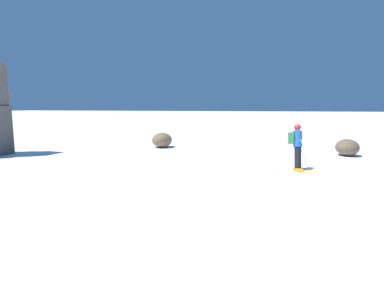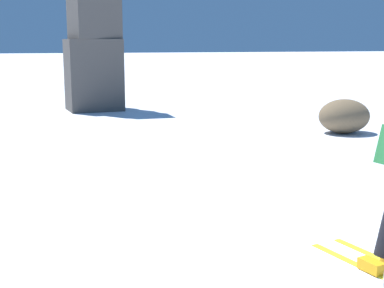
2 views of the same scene
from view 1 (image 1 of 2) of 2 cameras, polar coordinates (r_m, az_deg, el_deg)
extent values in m
plane|color=white|center=(11.39, 20.15, -6.32)|extent=(300.00, 300.00, 0.00)
cube|color=yellow|center=(12.54, 19.71, -5.06)|extent=(0.31, 1.78, 0.01)
cube|color=yellow|center=(12.88, 19.37, -4.72)|extent=(0.31, 1.78, 0.01)
cube|color=orange|center=(12.52, 19.72, -4.76)|extent=(0.17, 0.29, 0.12)
cube|color=orange|center=(12.87, 19.38, -4.44)|extent=(0.17, 0.29, 0.12)
cylinder|color=black|center=(12.74, 19.51, -2.44)|extent=(0.48, 0.31, 0.88)
cylinder|color=#194799|center=(12.82, 19.48, 0.90)|extent=(0.53, 0.40, 0.72)
sphere|color=tan|center=(12.89, 19.46, 2.86)|extent=(0.31, 0.27, 0.29)
sphere|color=#AD231E|center=(12.89, 19.46, 2.99)|extent=(0.36, 0.31, 0.33)
cube|color=#236633|center=(12.77, 18.34, 1.06)|extent=(0.40, 0.22, 0.49)
cylinder|color=#B7B7BC|center=(12.40, 21.28, -2.27)|extent=(0.69, 0.61, 1.30)
cylinder|color=#B7B7BC|center=(13.22, 20.39, -1.90)|extent=(0.20, 0.51, 1.19)
ellipsoid|color=brown|center=(18.96, -5.73, 0.78)|extent=(1.45, 1.23, 0.94)
ellipsoid|color=brown|center=(17.65, 27.46, -0.58)|extent=(1.35, 1.15, 0.88)
camera|label=2|loc=(10.08, 47.81, 3.94)|focal=50.00mm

